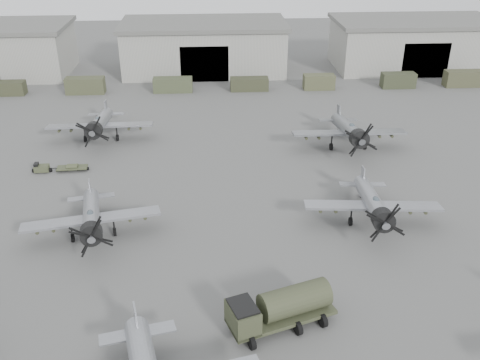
# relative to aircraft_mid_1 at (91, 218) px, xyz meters

# --- Properties ---
(ground) EXTENTS (220.00, 220.00, 0.00)m
(ground) POSITION_rel_aircraft_mid_1_xyz_m (10.14, -7.60, -2.24)
(ground) COLOR #535351
(ground) RESTS_ON ground
(hangar_center) EXTENTS (29.00, 14.80, 8.70)m
(hangar_center) POSITION_rel_aircraft_mid_1_xyz_m (10.14, 54.36, 2.13)
(hangar_center) COLOR #A5A49A
(hangar_center) RESTS_ON ground
(hangar_right) EXTENTS (29.00, 14.80, 8.70)m
(hangar_right) POSITION_rel_aircraft_mid_1_xyz_m (48.14, 54.36, 2.13)
(hangar_right) COLOR #A5A49A
(hangar_right) RESTS_ON ground
(support_truck_1) EXTENTS (5.09, 2.20, 2.14)m
(support_truck_1) POSITION_rel_aircraft_mid_1_xyz_m (-20.90, 42.40, -1.17)
(support_truck_1) COLOR #373A25
(support_truck_1) RESTS_ON ground
(support_truck_2) EXTENTS (6.08, 2.20, 2.55)m
(support_truck_2) POSITION_rel_aircraft_mid_1_xyz_m (-8.89, 42.40, -0.97)
(support_truck_2) COLOR #40442C
(support_truck_2) RESTS_ON ground
(support_truck_3) EXTENTS (6.24, 2.20, 2.26)m
(support_truck_3) POSITION_rel_aircraft_mid_1_xyz_m (5.00, 42.40, -1.11)
(support_truck_3) COLOR #40482F
(support_truck_3) RESTS_ON ground
(support_truck_4) EXTENTS (6.13, 2.20, 2.06)m
(support_truck_4) POSITION_rel_aircraft_mid_1_xyz_m (17.33, 42.40, -1.21)
(support_truck_4) COLOR #353824
(support_truck_4) RESTS_ON ground
(support_truck_5) EXTENTS (5.02, 2.20, 2.35)m
(support_truck_5) POSITION_rel_aircraft_mid_1_xyz_m (28.72, 42.40, -1.07)
(support_truck_5) COLOR #484A30
(support_truck_5) RESTS_ON ground
(support_truck_6) EXTENTS (5.47, 2.20, 2.41)m
(support_truck_6) POSITION_rel_aircraft_mid_1_xyz_m (41.90, 42.40, -1.03)
(support_truck_6) COLOR #343925
(support_truck_6) RESTS_ON ground
(support_truck_7) EXTENTS (6.28, 2.20, 2.61)m
(support_truck_7) POSITION_rel_aircraft_mid_1_xyz_m (52.90, 42.40, -0.93)
(support_truck_7) COLOR #41432B
(support_truck_7) RESTS_ON ground
(aircraft_mid_1) EXTENTS (12.40, 11.16, 4.92)m
(aircraft_mid_1) POSITION_rel_aircraft_mid_1_xyz_m (0.00, 0.00, 0.00)
(aircraft_mid_1) COLOR #92949A
(aircraft_mid_1) RESTS_ON ground
(aircraft_mid_2) EXTENTS (12.84, 11.55, 5.12)m
(aircraft_mid_2) POSITION_rel_aircraft_mid_1_xyz_m (25.73, 0.69, 0.09)
(aircraft_mid_2) COLOR #94969C
(aircraft_mid_2) RESTS_ON ground
(aircraft_far_0) EXTENTS (13.29, 11.96, 5.33)m
(aircraft_far_0) POSITION_rel_aircraft_mid_1_xyz_m (-3.13, 22.52, 0.19)
(aircraft_far_0) COLOR gray
(aircraft_far_0) RESTS_ON ground
(aircraft_far_1) EXTENTS (13.81, 12.43, 5.57)m
(aircraft_far_1) POSITION_rel_aircraft_mid_1_xyz_m (27.74, 18.07, 0.29)
(aircraft_far_1) COLOR gray
(aircraft_far_1) RESTS_ON ground
(fuel_tanker) EXTENTS (8.23, 5.34, 3.02)m
(fuel_tanker) POSITION_rel_aircraft_mid_1_xyz_m (15.41, -12.11, -0.51)
(fuel_tanker) COLOR #383D27
(fuel_tanker) RESTS_ON ground
(tug_trailer) EXTENTS (5.88, 1.40, 1.18)m
(tug_trailer) POSITION_rel_aircraft_mid_1_xyz_m (-7.08, 14.14, -1.80)
(tug_trailer) COLOR #3F442D
(tug_trailer) RESTS_ON ground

